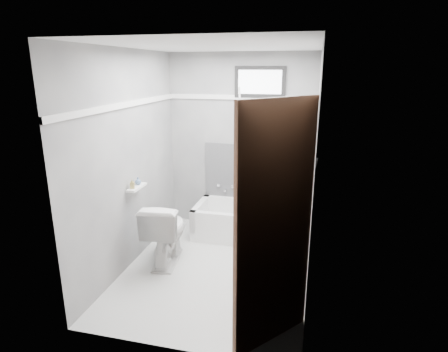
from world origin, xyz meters
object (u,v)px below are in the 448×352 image
(bathtub, at_px, (251,222))
(office_chair, at_px, (282,194))
(toilet, at_px, (166,232))
(door, at_px, (307,250))
(soap_bottle_b, at_px, (138,181))
(soap_bottle_a, at_px, (132,184))

(bathtub, xyz_separation_m, office_chair, (0.39, 0.05, 0.41))
(toilet, distance_m, door, 2.17)
(office_chair, bearing_deg, soap_bottle_b, -115.01)
(office_chair, bearing_deg, door, -46.35)
(office_chair, bearing_deg, soap_bottle_a, -111.34)
(toilet, relative_size, door, 0.38)
(door, bearing_deg, office_chair, 98.94)
(bathtub, xyz_separation_m, soap_bottle_b, (-1.17, -0.86, 0.75))
(office_chair, xyz_separation_m, soap_bottle_a, (-1.56, -1.05, 0.34))
(office_chair, xyz_separation_m, toilet, (-1.24, -0.94, -0.25))
(toilet, relative_size, soap_bottle_b, 8.52)
(bathtub, distance_m, office_chair, 0.57)
(toilet, bearing_deg, office_chair, -149.92)
(soap_bottle_b, bearing_deg, soap_bottle_a, -90.00)
(soap_bottle_a, bearing_deg, soap_bottle_b, 90.00)
(soap_bottle_b, bearing_deg, office_chair, 30.28)
(office_chair, xyz_separation_m, soap_bottle_b, (-1.56, -0.91, 0.34))
(office_chair, bearing_deg, toilet, -108.33)
(office_chair, height_order, soap_bottle_b, office_chair)
(door, bearing_deg, soap_bottle_a, 147.85)
(door, bearing_deg, toilet, 140.40)
(bathtub, distance_m, soap_bottle_a, 1.72)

